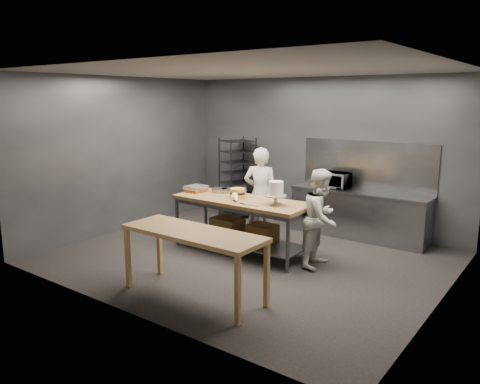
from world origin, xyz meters
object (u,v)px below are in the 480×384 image
Objects in this scene: chef_right at (321,218)px; microwave at (335,180)px; layer_cake at (238,193)px; near_counter at (193,237)px; frosted_cake_stand at (276,190)px; chef_behind at (261,194)px; speed_rack at (237,179)px; work_table at (242,219)px.

chef_right reaches higher than microwave.
microwave is 2.11m from layer_cake.
frosted_cake_stand is at bearing 86.81° from near_counter.
chef_behind is 4.52× the size of frosted_cake_stand.
speed_rack is 3.23× the size of microwave.
speed_rack is at bearing 55.18° from chef_right.
work_table is 1.56× the size of chef_right.
chef_right reaches higher than layer_cake.
chef_right is at bearing 7.42° from work_table.
work_table is 1.39× the size of chef_behind.
speed_rack is 2.28m from microwave.
near_counter is 4.30m from speed_rack.
speed_rack is at bearing 119.19° from near_counter.
near_counter is at bearing -60.81° from speed_rack.
near_counter is 1.14× the size of speed_rack.
near_counter is at bearing -92.65° from microwave.
work_table is at bearing -20.75° from layer_cake.
chef_behind is at bearing 64.49° from chef_right.
chef_right is 2.83× the size of microwave.
chef_behind is at bearing -127.52° from microwave.
microwave reaches higher than near_counter.
chef_behind is at bearing 135.88° from frosted_cake_stand.
work_table is at bearing 92.97° from chef_right.
speed_rack is (-2.10, 3.75, 0.04)m from near_counter.
work_table is 4.43× the size of microwave.
layer_cake is (-0.82, 0.09, -0.15)m from frosted_cake_stand.
frosted_cake_stand is (-0.70, -0.22, 0.39)m from chef_right.
speed_rack is 6.86× the size of layer_cake.
frosted_cake_stand is at bearing -41.09° from speed_rack.
work_table is 1.37× the size of speed_rack.
speed_rack is at bearing 128.66° from work_table.
chef_behind reaches higher than layer_cake.
speed_rack is 4.60× the size of frosted_cake_stand.
near_counter is 3.69× the size of microwave.
speed_rack reaches higher than near_counter.
microwave is (0.91, 1.19, 0.19)m from chef_behind.
chef_behind is (1.36, -1.11, 0.00)m from speed_rack.
near_counter is at bearing -69.46° from layer_cake.
chef_right reaches higher than work_table.
chef_behind reaches higher than work_table.
speed_rack reaches higher than layer_cake.
speed_rack is 1.14× the size of chef_right.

